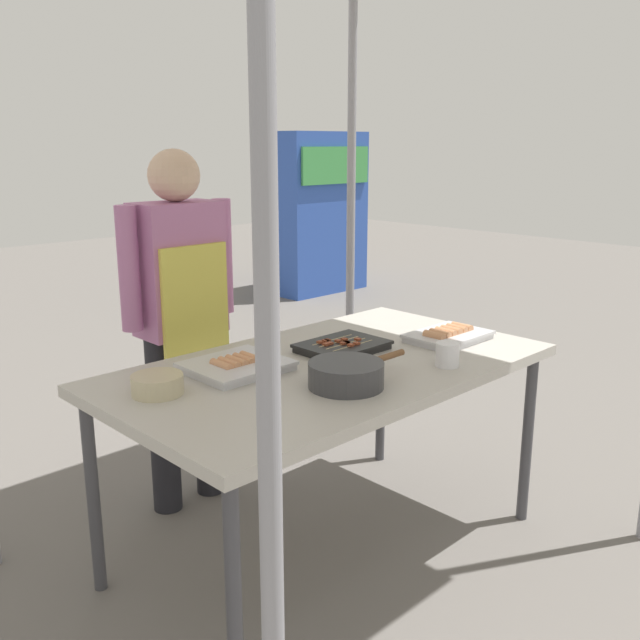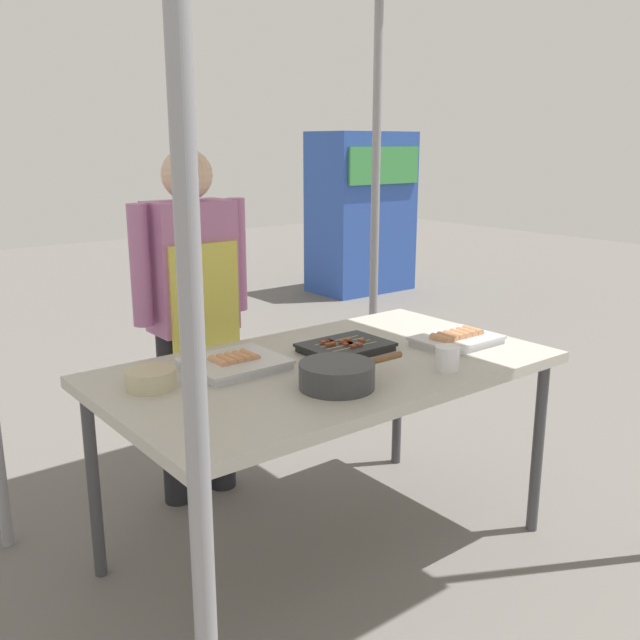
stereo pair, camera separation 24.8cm
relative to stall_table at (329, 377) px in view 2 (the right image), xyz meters
The scene contains 10 objects.
ground_plane 0.70m from the stall_table, ahead, with size 18.00×18.00×0.00m, color #66605B.
stall_table is the anchor object (origin of this frame).
tray_grilled_sausages 0.34m from the stall_table, 150.75° to the left, with size 0.33×0.29×0.05m.
tray_meat_skewers 0.18m from the stall_table, 27.98° to the left, with size 0.32×0.24×0.04m.
tray_pork_links 0.56m from the stall_table, 12.34° to the right, with size 0.32×0.23×0.05m.
cooking_wok 0.27m from the stall_table, 122.60° to the right, with size 0.40×0.24×0.08m.
condiment_bowl 0.63m from the stall_table, 165.88° to the left, with size 0.16×0.16×0.06m, color #BFB28C.
drink_cup_near_edge 0.42m from the stall_table, 48.70° to the right, with size 0.08×0.08×0.09m, color white.
vendor_woman 0.74m from the stall_table, 102.72° to the left, with size 0.52×0.22×1.49m.
neighbor_stall_left 4.91m from the stall_table, 47.13° to the left, with size 1.01×0.67×1.62m.
Camera 2 is at (-1.49, -1.84, 1.51)m, focal length 39.21 mm.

